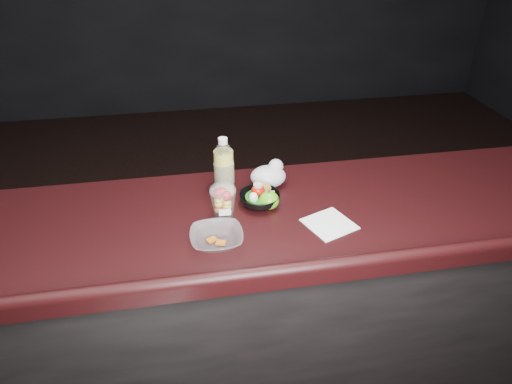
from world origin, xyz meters
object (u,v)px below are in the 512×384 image
at_px(green_apple, 269,200).
at_px(lemonade_bottle, 224,171).
at_px(fruit_cup, 223,200).
at_px(snack_bowl, 259,198).
at_px(takeout_bowl, 217,238).

bearing_deg(green_apple, lemonade_bottle, 136.96).
relative_size(fruit_cup, snack_bowl, 0.67).
distance_m(fruit_cup, snack_bowl, 0.16).
distance_m(lemonade_bottle, snack_bowl, 0.18).
bearing_deg(lemonade_bottle, green_apple, -43.04).
bearing_deg(takeout_bowl, snack_bowl, 48.55).
height_order(lemonade_bottle, fruit_cup, lemonade_bottle).
bearing_deg(takeout_bowl, fruit_cup, 75.09).
height_order(lemonade_bottle, takeout_bowl, lemonade_bottle).
height_order(fruit_cup, takeout_bowl, fruit_cup).
bearing_deg(green_apple, fruit_cup, -172.99).
height_order(green_apple, snack_bowl, snack_bowl).
xyz_separation_m(snack_bowl, takeout_bowl, (-0.19, -0.21, -0.01)).
relative_size(lemonade_bottle, green_apple, 3.02).
distance_m(snack_bowl, takeout_bowl, 0.29).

